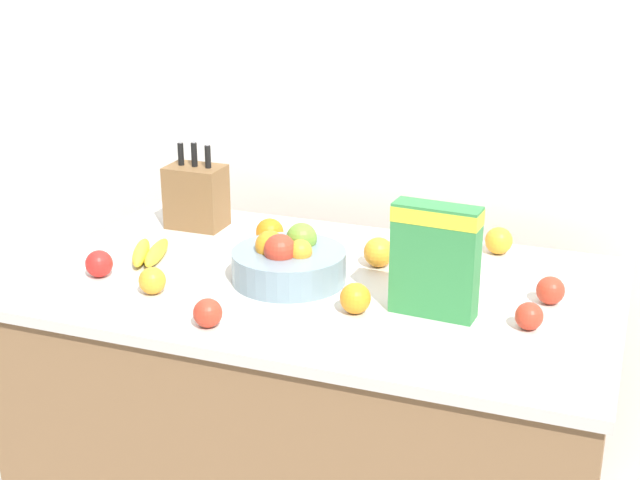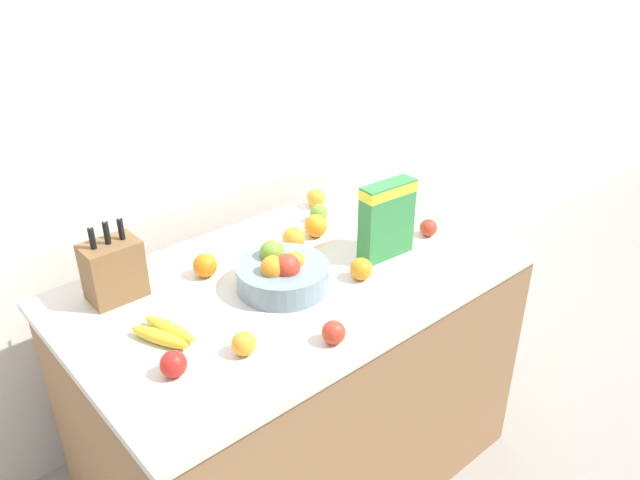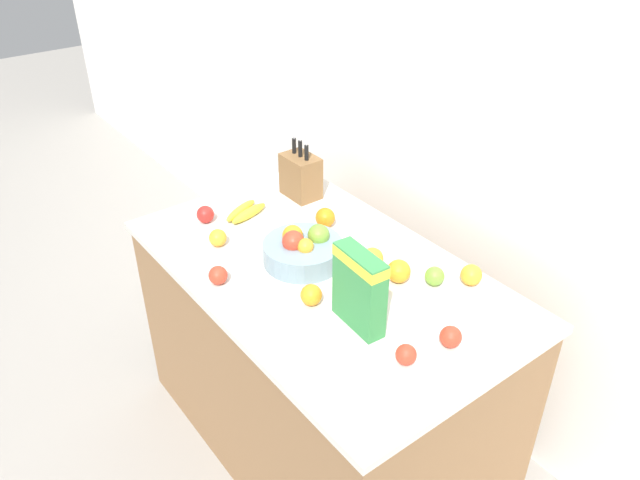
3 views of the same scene
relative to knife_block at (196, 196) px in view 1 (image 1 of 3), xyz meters
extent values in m
cube|color=silver|center=(0.51, 0.40, 0.29)|extent=(9.00, 0.06, 2.60)
cube|color=olive|center=(0.51, -0.27, -0.57)|extent=(1.49, 0.88, 0.88)
cube|color=beige|center=(0.51, -0.27, -0.11)|extent=(1.52, 0.91, 0.03)
cube|color=brown|center=(0.00, 0.00, 0.00)|extent=(0.17, 0.12, 0.19)
cylinder|color=black|center=(-0.05, 0.00, 0.13)|extent=(0.02, 0.02, 0.07)
cube|color=silver|center=(-0.05, 0.00, 0.18)|extent=(0.01, 0.00, 0.04)
cylinder|color=black|center=(0.00, 0.00, 0.13)|extent=(0.02, 0.02, 0.07)
cube|color=silver|center=(0.00, 0.00, 0.18)|extent=(0.01, 0.00, 0.04)
cylinder|color=black|center=(0.05, 0.00, 0.13)|extent=(0.02, 0.02, 0.07)
cube|color=silver|center=(0.05, 0.00, 0.18)|extent=(0.01, 0.00, 0.04)
cube|color=#338442|center=(0.83, -0.37, 0.04)|extent=(0.21, 0.08, 0.27)
cube|color=yellow|center=(0.83, -0.37, 0.15)|extent=(0.21, 0.08, 0.04)
cylinder|color=gray|center=(0.43, -0.30, -0.06)|extent=(0.30, 0.30, 0.08)
sphere|color=orange|center=(0.47, -0.32, 0.00)|extent=(0.06, 0.06, 0.06)
sphere|color=#6B9E33|center=(0.44, -0.23, 0.00)|extent=(0.08, 0.08, 0.08)
sphere|color=orange|center=(0.38, -0.31, 0.00)|extent=(0.08, 0.08, 0.08)
sphere|color=red|center=(0.42, -0.34, 0.00)|extent=(0.08, 0.08, 0.08)
ellipsoid|color=yellow|center=(-0.01, -0.30, -0.08)|extent=(0.12, 0.20, 0.04)
ellipsoid|color=yellow|center=(0.03, -0.29, -0.08)|extent=(0.09, 0.20, 0.04)
sphere|color=red|center=(0.36, -0.62, -0.06)|extent=(0.07, 0.07, 0.07)
sphere|color=red|center=(-0.05, -0.45, -0.06)|extent=(0.07, 0.07, 0.07)
sphere|color=red|center=(1.08, -0.21, -0.06)|extent=(0.07, 0.07, 0.07)
sphere|color=red|center=(1.06, -0.37, -0.06)|extent=(0.07, 0.07, 0.07)
sphere|color=#6B9E33|center=(0.83, -0.01, -0.06)|extent=(0.07, 0.07, 0.07)
sphere|color=orange|center=(0.91, 0.09, -0.06)|extent=(0.08, 0.08, 0.08)
sphere|color=orange|center=(0.65, -0.43, -0.06)|extent=(0.08, 0.08, 0.08)
sphere|color=orange|center=(0.14, -0.50, -0.06)|extent=(0.07, 0.07, 0.07)
sphere|color=orange|center=(0.62, -0.12, -0.06)|extent=(0.08, 0.08, 0.08)
sphere|color=orange|center=(0.74, -0.10, -0.05)|extent=(0.09, 0.09, 0.09)
sphere|color=orange|center=(0.28, -0.08, -0.06)|extent=(0.08, 0.08, 0.08)
camera|label=1|loc=(1.26, -2.29, 0.80)|focal=50.00mm
camera|label=2|loc=(-0.60, -1.67, 1.00)|focal=35.00mm
camera|label=3|loc=(2.01, -1.43, 1.23)|focal=35.00mm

